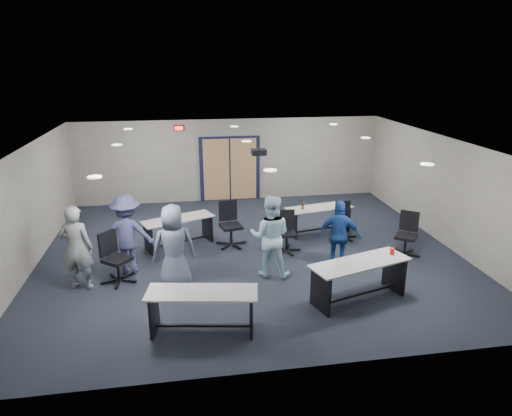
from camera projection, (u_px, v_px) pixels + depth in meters
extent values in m
plane|color=black|center=(250.00, 252.00, 11.26)|extent=(10.00, 10.00, 0.00)
cube|color=gray|center=(230.00, 160.00, 15.05)|extent=(10.00, 0.04, 2.70)
cube|color=gray|center=(296.00, 291.00, 6.62)|extent=(10.00, 0.04, 2.70)
cube|color=gray|center=(26.00, 211.00, 10.07)|extent=(0.04, 9.00, 2.70)
cube|color=gray|center=(444.00, 191.00, 11.60)|extent=(0.04, 9.00, 2.70)
cube|color=white|center=(250.00, 144.00, 10.41)|extent=(10.00, 9.00, 0.04)
cube|color=black|center=(230.00, 169.00, 15.12)|extent=(2.00, 0.06, 2.20)
cube|color=#AA7D4E|center=(216.00, 170.00, 15.03)|extent=(0.85, 0.04, 2.05)
cube|color=#AA7D4E|center=(243.00, 169.00, 15.17)|extent=(0.85, 0.04, 2.05)
cube|color=black|center=(179.00, 128.00, 14.42)|extent=(0.32, 0.05, 0.18)
cube|color=#FF0C0C|center=(179.00, 128.00, 14.39)|extent=(0.26, 0.02, 0.12)
cylinder|color=black|center=(259.00, 145.00, 10.97)|extent=(0.04, 0.04, 0.24)
cube|color=black|center=(259.00, 152.00, 11.02)|extent=(0.35, 0.30, 0.14)
cylinder|color=black|center=(260.00, 153.00, 10.88)|extent=(0.08, 0.03, 0.08)
cube|color=#B9B6AF|center=(202.00, 292.00, 7.78)|extent=(1.98, 0.94, 0.03)
cube|color=black|center=(154.00, 312.00, 7.90)|extent=(0.15, 0.58, 0.74)
cube|color=black|center=(251.00, 312.00, 7.90)|extent=(0.15, 0.58, 0.74)
cube|color=black|center=(203.00, 326.00, 7.98)|extent=(1.68, 0.33, 0.04)
cube|color=#B9B6AF|center=(360.00, 263.00, 8.81)|extent=(2.13, 1.24, 0.03)
cube|color=black|center=(321.00, 291.00, 8.56)|extent=(0.23, 0.61, 0.79)
cube|color=black|center=(394.00, 273.00, 9.31)|extent=(0.23, 0.61, 0.79)
cube|color=black|center=(358.00, 294.00, 9.02)|extent=(1.73, 0.58, 0.04)
cylinder|color=red|center=(392.00, 251.00, 9.11)|extent=(0.09, 0.09, 0.13)
cube|color=#B9B6AF|center=(178.00, 219.00, 11.45)|extent=(1.89, 1.26, 0.03)
cube|color=black|center=(148.00, 239.00, 11.15)|extent=(0.26, 0.53, 0.70)
cube|color=black|center=(207.00, 227.00, 11.97)|extent=(0.26, 0.53, 0.70)
cube|color=black|center=(179.00, 242.00, 11.64)|extent=(1.49, 0.67, 0.04)
cube|color=#B9B6AF|center=(319.00, 208.00, 12.31)|extent=(1.89, 0.94, 0.03)
cube|color=black|center=(292.00, 224.00, 12.16)|extent=(0.16, 0.55, 0.70)
cube|color=black|center=(344.00, 217.00, 12.70)|extent=(0.16, 0.55, 0.70)
cube|color=black|center=(318.00, 229.00, 12.51)|extent=(1.58, 0.36, 0.04)
imported|color=gray|center=(77.00, 248.00, 9.23)|extent=(0.74, 0.57, 1.81)
imported|color=slate|center=(174.00, 247.00, 9.26)|extent=(0.93, 0.65, 1.81)
imported|color=#C0EBFF|center=(270.00, 236.00, 9.80)|extent=(1.05, 0.92, 1.83)
imported|color=navy|center=(339.00, 235.00, 10.16)|extent=(1.01, 0.69, 1.60)
imported|color=#3E4170|center=(127.00, 234.00, 9.95)|extent=(1.21, 0.74, 1.80)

